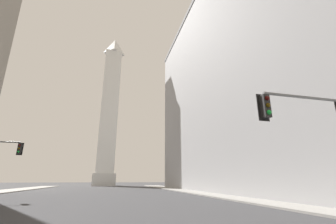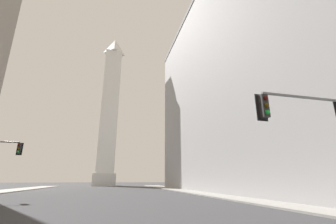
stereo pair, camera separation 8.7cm
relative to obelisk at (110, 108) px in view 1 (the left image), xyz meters
name	(u,v)px [view 1 (the left image)]	position (x,y,z in m)	size (l,w,h in m)	color
sidewalk_right	(214,194)	(15.69, -53.23, -27.71)	(5.00, 99.80, 0.15)	gray
building_right	(272,83)	(29.90, -50.66, -8.46)	(27.54, 58.96, 38.62)	#9E9EA0
obelisk	(110,108)	(0.00, 0.00, 0.00)	(7.60, 7.60, 57.58)	silver
traffic_light_near_right	(324,124)	(11.73, -74.66, -23.19)	(5.48, 0.50, 5.99)	slate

